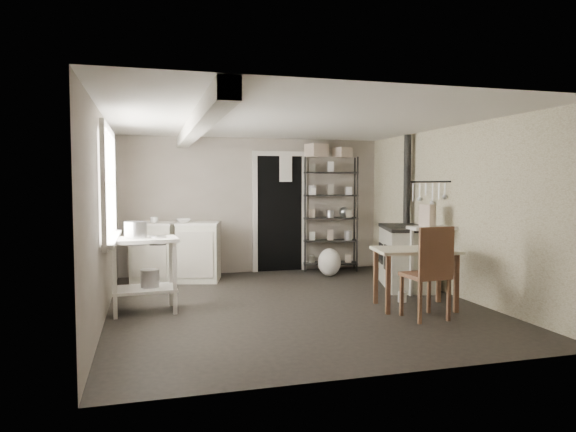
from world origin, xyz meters
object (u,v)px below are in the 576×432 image
object	(u,v)px
stockpot	(136,233)
shelf_rack	(330,216)
base_cabinets	(176,252)
flour_sack	(329,262)
chair	(425,276)
stove	(406,257)
work_table	(415,277)
prep_table	(144,279)

from	to	relation	value
stockpot	shelf_rack	xyz separation A→B (m)	(3.23, 2.18, 0.01)
base_cabinets	flour_sack	size ratio (longest dim) A/B	3.06
chair	stove	bearing A→B (deg)	64.61
stockpot	chair	xyz separation A→B (m)	(3.14, -1.17, -0.45)
work_table	chair	size ratio (longest dim) A/B	0.91
stove	flour_sack	size ratio (longest dim) A/B	2.49
base_cabinets	shelf_rack	world-z (taller)	shelf_rack
chair	base_cabinets	bearing A→B (deg)	126.40
shelf_rack	stove	size ratio (longest dim) A/B	1.74
shelf_rack	flour_sack	size ratio (longest dim) A/B	4.33
prep_table	work_table	world-z (taller)	prep_table
stockpot	flour_sack	xyz separation A→B (m)	(3.02, 1.62, -0.70)
shelf_rack	stove	world-z (taller)	shelf_rack
stockpot	stove	xyz separation A→B (m)	(3.79, 0.48, -0.50)
shelf_rack	work_table	world-z (taller)	shelf_rack
work_table	base_cabinets	bearing A→B (deg)	136.61
stove	chair	bearing A→B (deg)	-94.88
prep_table	work_table	distance (m)	3.26
prep_table	stove	world-z (taller)	stove
prep_table	shelf_rack	distance (m)	3.88
stockpot	work_table	world-z (taller)	stockpot
base_cabinets	chair	xyz separation A→B (m)	(2.58, -3.04, 0.02)
flour_sack	prep_table	bearing A→B (deg)	-150.65
stockpot	chair	world-z (taller)	stockpot
stockpot	shelf_rack	bearing A→B (deg)	33.97
work_table	flour_sack	distance (m)	2.33
base_cabinets	stove	distance (m)	3.51
base_cabinets	shelf_rack	distance (m)	2.73
shelf_rack	work_table	size ratio (longest dim) A/B	2.06
base_cabinets	work_table	world-z (taller)	base_cabinets
stove	work_table	xyz separation A→B (m)	(-0.51, -1.17, -0.06)
stockpot	base_cabinets	size ratio (longest dim) A/B	0.20
prep_table	flour_sack	world-z (taller)	prep_table
prep_table	shelf_rack	size ratio (longest dim) A/B	0.45
base_cabinets	chair	size ratio (longest dim) A/B	1.33
stove	work_table	distance (m)	1.28
shelf_rack	chair	size ratio (longest dim) A/B	1.88
prep_table	stove	size ratio (longest dim) A/B	0.77
prep_table	shelf_rack	xyz separation A→B (m)	(3.14, 2.20, 0.55)
stockpot	base_cabinets	distance (m)	2.01
flour_sack	stove	bearing A→B (deg)	-55.87
shelf_rack	work_table	bearing A→B (deg)	-74.42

